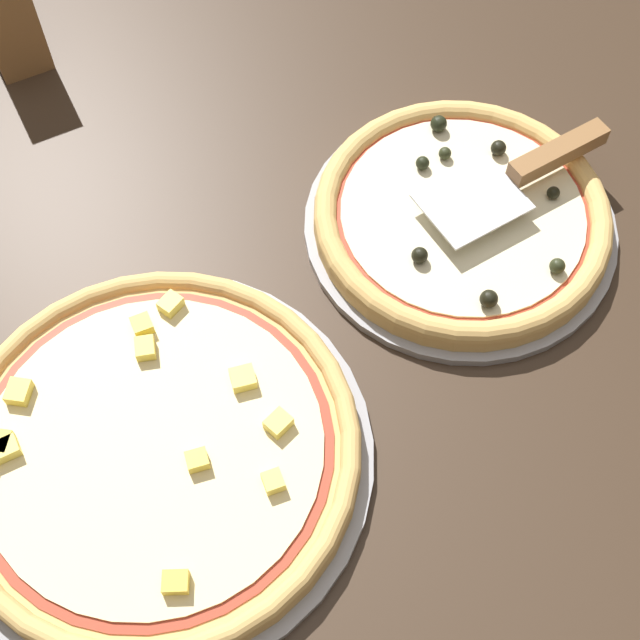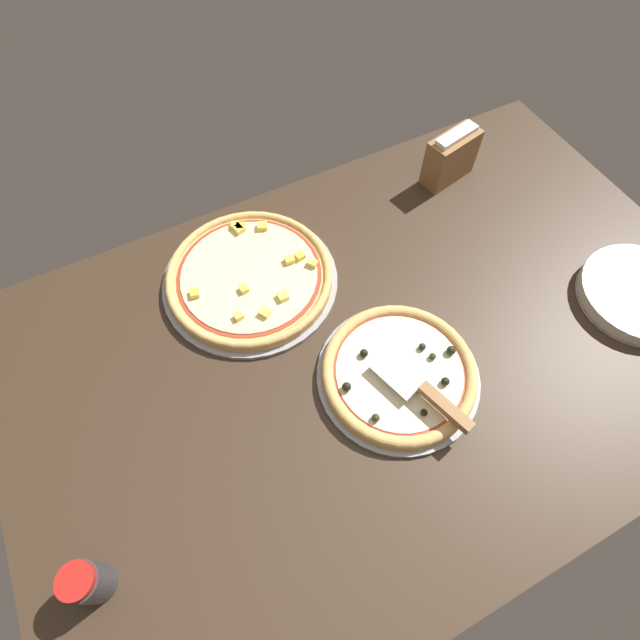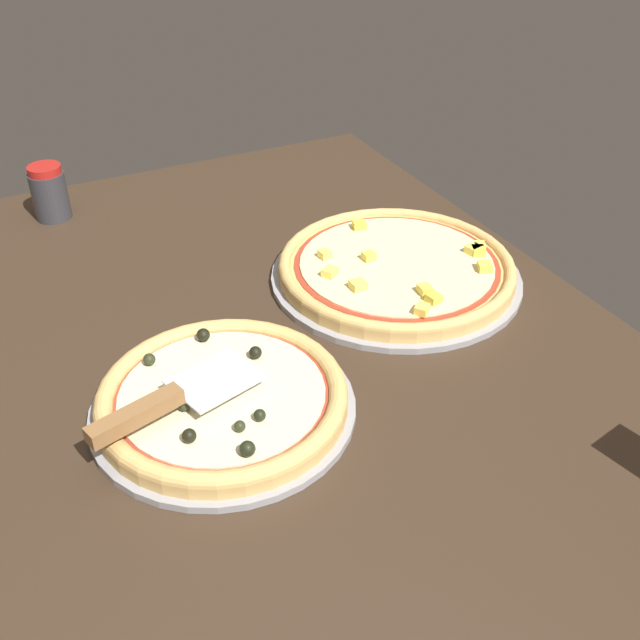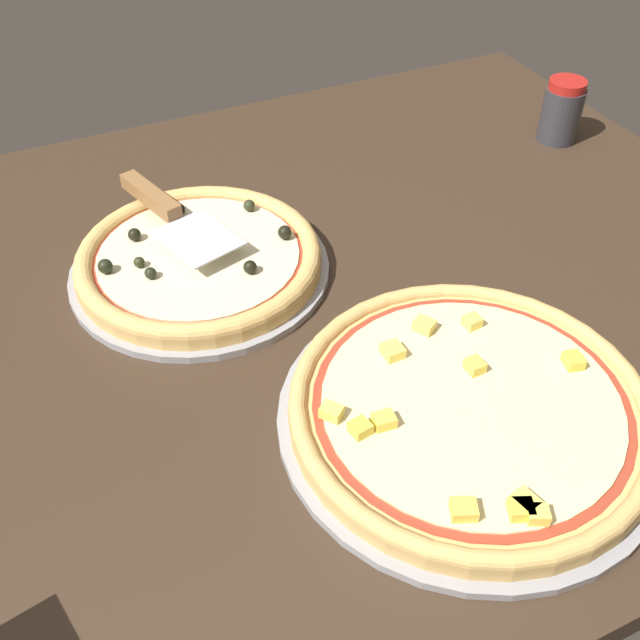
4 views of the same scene
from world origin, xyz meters
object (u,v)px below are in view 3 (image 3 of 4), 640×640
(pizza_front, at_px, (222,396))
(pizza_back, at_px, (396,266))
(serving_spatula, at_px, (158,405))
(parmesan_shaker, at_px, (49,193))

(pizza_front, xyz_separation_m, pizza_back, (-0.17, 0.36, 0.00))
(pizza_front, distance_m, pizza_back, 0.40)
(pizza_back, bearing_deg, serving_spatula, -66.40)
(pizza_back, distance_m, serving_spatula, 0.48)
(parmesan_shaker, bearing_deg, serving_spatula, 0.82)
(serving_spatula, relative_size, parmesan_shaker, 2.24)
(pizza_front, height_order, parmesan_shaker, parmesan_shaker)
(pizza_back, relative_size, parmesan_shaker, 3.72)
(pizza_back, xyz_separation_m, serving_spatula, (0.19, -0.44, 0.03))
(pizza_front, xyz_separation_m, serving_spatula, (0.02, -0.08, 0.03))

